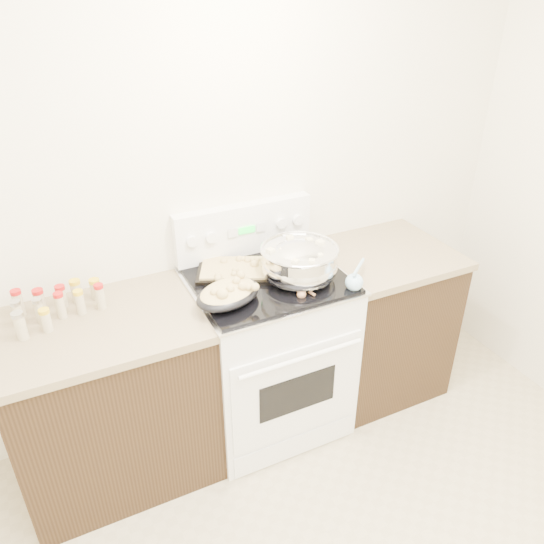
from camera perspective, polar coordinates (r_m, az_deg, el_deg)
room_shell at (r=1.07m, az=15.32°, el=-4.10°), size 4.10×3.60×2.75m
counter_left at (r=2.76m, az=-16.68°, el=-12.96°), size 0.93×0.67×0.92m
counter_right at (r=3.24m, az=11.26°, el=-5.00°), size 0.73×0.67×0.92m
kitchen_range at (r=2.91m, az=-0.47°, el=-8.28°), size 0.78×0.73×1.22m
mixing_bowl at (r=2.60m, az=2.96°, el=0.98°), size 0.48×0.48×0.23m
roasting_pan at (r=2.44m, az=-4.72°, el=-2.26°), size 0.39×0.33×0.11m
baking_sheet at (r=2.69m, az=-3.92°, el=0.31°), size 0.46×0.40×0.06m
wooden_spoon at (r=2.53m, az=2.92°, el=-1.92°), size 0.08×0.27×0.04m
blue_ladle at (r=2.58m, az=8.88°, el=-0.93°), size 0.22×0.23×0.11m
spice_jars at (r=2.56m, az=-22.40°, el=-3.22°), size 0.39×0.24×0.13m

